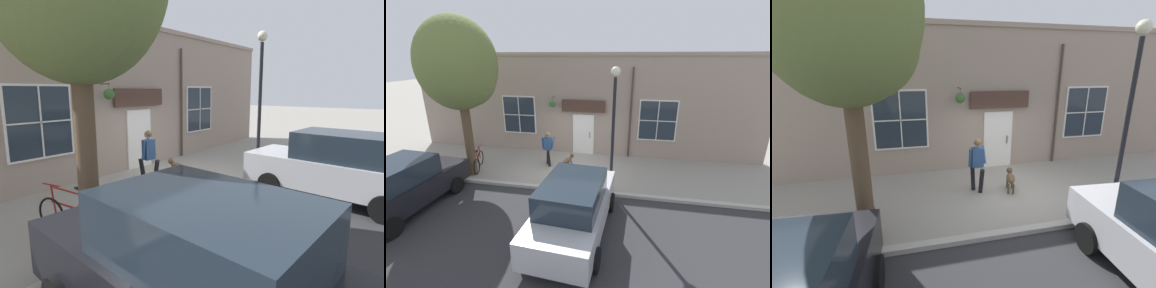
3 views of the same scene
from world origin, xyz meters
TOP-DOWN VIEW (x-y plane):
  - ground_plane at (0.00, 0.00)m, footprint 90.00×90.00m
  - storefront_facade at (-2.34, 0.01)m, footprint 0.95×18.00m
  - pedestrian_walking at (-0.27, -1.06)m, footprint 0.68×0.55m
  - dog_on_leash at (-0.09, -0.05)m, footprint 1.05×0.44m
  - leaning_bicycle at (0.72, -4.09)m, footprint 1.66×0.59m
  - parked_car_nearest_curb at (4.21, -4.68)m, footprint 4.41×2.15m
  - parked_car_mid_block at (4.31, 1.14)m, footprint 4.41×2.15m
  - street_lamp at (1.71, 2.01)m, footprint 0.32×0.32m
  - fire_hydrant at (1.60, -5.10)m, footprint 0.34×0.20m

SIDE VIEW (x-z plane):
  - ground_plane at x=0.00m, z-range 0.00..0.00m
  - leaning_bicycle at x=0.72m, z-range -0.12..0.88m
  - fire_hydrant at x=1.60m, z-range 0.01..0.78m
  - dog_on_leash at x=-0.09m, z-range 0.10..0.74m
  - parked_car_nearest_curb at x=4.21m, z-range 0.00..1.75m
  - parked_car_mid_block at x=4.31m, z-range 0.00..1.75m
  - pedestrian_walking at x=-0.27m, z-range 0.16..1.83m
  - storefront_facade at x=-2.34m, z-range 0.00..5.12m
  - street_lamp at x=1.71m, z-range 0.73..5.34m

